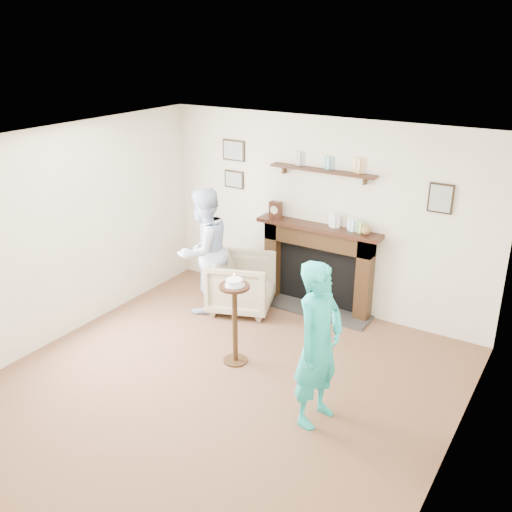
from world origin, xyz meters
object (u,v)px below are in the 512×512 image
Objects in this scene: woman at (315,418)px; pedestal_table at (235,309)px; man at (206,308)px; armchair at (242,308)px.

woman is 1.50× the size of pedestal_table.
woman is 1.44m from pedestal_table.
pedestal_table is (1.06, -0.87, 0.66)m from man.
man reaches higher than armchair.
armchair is at bearing 57.90° from woman.
pedestal_table is at bearing 78.23° from woman.
pedestal_table is (-1.21, 0.44, 0.66)m from woman.
man is at bearing 101.64° from armchair.
armchair is 0.76× the size of pedestal_table.
armchair is 2.43m from woman.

